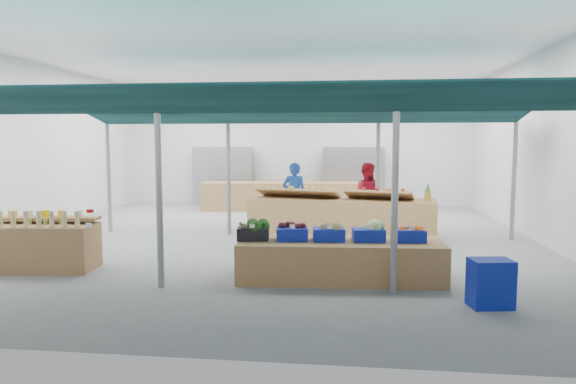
{
  "coord_description": "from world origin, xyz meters",
  "views": [
    {
      "loc": [
        1.84,
        -11.41,
        2.22
      ],
      "look_at": [
        0.68,
        -1.6,
        1.24
      ],
      "focal_mm": 32.0,
      "sensor_mm": 36.0,
      "label": 1
    }
  ],
  "objects_px": {
    "veg_counter": "(340,260)",
    "fruit_counter": "(341,218)",
    "crate_stack": "(491,283)",
    "vendor_left": "(294,196)",
    "bottle_shelf": "(44,245)",
    "vendor_right": "(366,196)"
  },
  "relations": [
    {
      "from": "vendor_left",
      "to": "vendor_right",
      "type": "height_order",
      "value": "same"
    },
    {
      "from": "bottle_shelf",
      "to": "crate_stack",
      "type": "bearing_deg",
      "value": -15.24
    },
    {
      "from": "fruit_counter",
      "to": "vendor_left",
      "type": "distance_m",
      "value": 1.67
    },
    {
      "from": "veg_counter",
      "to": "crate_stack",
      "type": "distance_m",
      "value": 2.34
    },
    {
      "from": "crate_stack",
      "to": "vendor_right",
      "type": "height_order",
      "value": "vendor_right"
    },
    {
      "from": "veg_counter",
      "to": "vendor_right",
      "type": "xyz_separation_m",
      "value": [
        0.56,
        4.74,
        0.53
      ]
    },
    {
      "from": "bottle_shelf",
      "to": "fruit_counter",
      "type": "distance_m",
      "value": 6.22
    },
    {
      "from": "bottle_shelf",
      "to": "veg_counter",
      "type": "distance_m",
      "value": 5.12
    },
    {
      "from": "veg_counter",
      "to": "crate_stack",
      "type": "relative_size",
      "value": 5.0
    },
    {
      "from": "crate_stack",
      "to": "vendor_left",
      "type": "height_order",
      "value": "vendor_left"
    },
    {
      "from": "bottle_shelf",
      "to": "fruit_counter",
      "type": "relative_size",
      "value": 0.44
    },
    {
      "from": "crate_stack",
      "to": "vendor_left",
      "type": "bearing_deg",
      "value": 119.0
    },
    {
      "from": "fruit_counter",
      "to": "crate_stack",
      "type": "xyz_separation_m",
      "value": [
        2.07,
        -4.8,
        -0.13
      ]
    },
    {
      "from": "fruit_counter",
      "to": "vendor_right",
      "type": "distance_m",
      "value": 1.31
    },
    {
      "from": "bottle_shelf",
      "to": "fruit_counter",
      "type": "bearing_deg",
      "value": 29.61
    },
    {
      "from": "crate_stack",
      "to": "vendor_left",
      "type": "xyz_separation_m",
      "value": [
        -3.27,
        5.9,
        0.52
      ]
    },
    {
      "from": "veg_counter",
      "to": "vendor_left",
      "type": "distance_m",
      "value": 4.92
    },
    {
      "from": "crate_stack",
      "to": "bottle_shelf",
      "type": "bearing_deg",
      "value": 170.35
    },
    {
      "from": "veg_counter",
      "to": "fruit_counter",
      "type": "xyz_separation_m",
      "value": [
        -0.04,
        3.64,
        0.14
      ]
    },
    {
      "from": "fruit_counter",
      "to": "crate_stack",
      "type": "bearing_deg",
      "value": -60.67
    },
    {
      "from": "bottle_shelf",
      "to": "vendor_right",
      "type": "bearing_deg",
      "value": 33.92
    },
    {
      "from": "bottle_shelf",
      "to": "vendor_left",
      "type": "xyz_separation_m",
      "value": [
        3.88,
        4.68,
        0.41
      ]
    }
  ]
}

